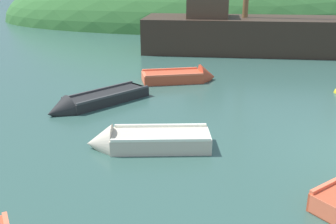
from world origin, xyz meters
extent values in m
ellipsoid|color=#387033|center=(-6.64, 28.40, 0.00)|extent=(36.54, 19.51, 11.27)
cube|color=#38281E|center=(-0.48, 13.40, 0.54)|extent=(15.82, 4.05, 2.69)
cube|color=#997A51|center=(-0.48, 13.40, 1.84)|extent=(15.19, 3.73, 0.10)
cube|color=#4C3828|center=(-4.89, 13.33, 2.44)|extent=(2.25, 2.68, 1.10)
cube|color=black|center=(-7.85, 3.37, 0.10)|extent=(2.58, 2.94, 0.44)
cone|color=black|center=(-8.99, 1.91, 0.10)|extent=(1.17, 1.13, 0.91)
cube|color=#3B3B3B|center=(-6.97, 4.51, 0.16)|extent=(0.75, 0.62, 0.31)
cube|color=#3B3B3B|center=(-8.17, 2.96, 0.26)|extent=(0.81, 0.68, 0.05)
cube|color=#3B3B3B|center=(-7.53, 3.78, 0.26)|extent=(0.81, 0.68, 0.05)
cube|color=#3B3B3B|center=(-8.20, 3.64, 0.35)|extent=(1.85, 2.35, 0.07)
cube|color=#3B3B3B|center=(-7.50, 3.10, 0.35)|extent=(1.85, 2.35, 0.07)
cube|color=#FF6E48|center=(-2.03, -2.73, 0.20)|extent=(0.65, 0.69, 0.34)
cube|color=beige|center=(-5.46, -0.04, 0.13)|extent=(2.57, 1.41, 0.50)
cone|color=beige|center=(-6.98, -0.29, 0.13)|extent=(0.77, 1.06, 0.97)
cube|color=white|center=(-4.31, 0.15, 0.20)|extent=(0.27, 0.93, 0.35)
cube|color=white|center=(-5.89, -0.11, 0.32)|extent=(0.33, 0.96, 0.05)
cube|color=white|center=(-5.04, 0.03, 0.32)|extent=(0.33, 0.96, 0.05)
cube|color=white|center=(-5.54, 0.43, 0.41)|extent=(2.37, 0.47, 0.07)
cube|color=white|center=(-5.39, -0.50, 0.41)|extent=(2.37, 0.47, 0.07)
cube|color=#C64C2D|center=(-5.99, 6.32, 0.12)|extent=(2.60, 1.81, 0.49)
cone|color=#C64C2D|center=(-4.57, 6.78, 0.12)|extent=(0.91, 1.21, 1.07)
cube|color=#FF6E48|center=(-7.07, 5.97, 0.20)|extent=(0.43, 1.00, 0.34)
cube|color=#FF6E48|center=(-5.59, 6.45, 0.31)|extent=(0.49, 1.04, 0.05)
cube|color=#FF6E48|center=(-6.38, 6.19, 0.31)|extent=(0.49, 1.04, 0.05)
cube|color=#FF6E48|center=(-5.83, 5.82, 0.40)|extent=(2.23, 0.79, 0.07)
cube|color=#FF6E48|center=(-6.15, 6.82, 0.40)|extent=(2.23, 0.79, 0.07)
camera|label=1|loc=(-4.08, -8.82, 4.11)|focal=41.36mm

